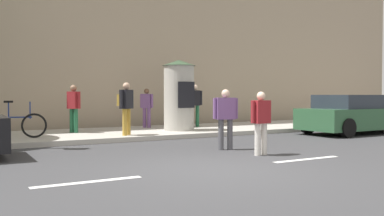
{
  "coord_description": "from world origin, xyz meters",
  "views": [
    {
      "loc": [
        -4.23,
        -6.63,
        1.41
      ],
      "look_at": [
        0.66,
        2.0,
        1.09
      ],
      "focal_mm": 39.0,
      "sensor_mm": 36.0,
      "label": 1
    }
  ],
  "objects_px": {
    "bicycle_leaning": "(15,125)",
    "parked_car_dark": "(356,115)",
    "pedestrian_with_bag": "(195,102)",
    "poster_column": "(179,95)",
    "pedestrian_in_dark_shirt": "(261,119)",
    "pedestrian_with_backpack": "(147,105)",
    "pedestrian_tallest": "(74,105)",
    "pedestrian_in_light_jacket": "(225,114)",
    "pedestrian_near_pole": "(126,104)"
  },
  "relations": [
    {
      "from": "pedestrian_in_dark_shirt",
      "to": "pedestrian_tallest",
      "type": "height_order",
      "value": "pedestrian_tallest"
    },
    {
      "from": "pedestrian_in_light_jacket",
      "to": "pedestrian_with_backpack",
      "type": "xyz_separation_m",
      "value": [
        0.33,
        5.84,
        0.1
      ]
    },
    {
      "from": "pedestrian_with_bag",
      "to": "parked_car_dark",
      "type": "bearing_deg",
      "value": -40.84
    },
    {
      "from": "pedestrian_near_pole",
      "to": "parked_car_dark",
      "type": "xyz_separation_m",
      "value": [
        8.09,
        -2.02,
        -0.45
      ]
    },
    {
      "from": "pedestrian_with_bag",
      "to": "poster_column",
      "type": "bearing_deg",
      "value": -139.29
    },
    {
      "from": "pedestrian_in_dark_shirt",
      "to": "pedestrian_near_pole",
      "type": "xyz_separation_m",
      "value": [
        -1.58,
        4.63,
        0.28
      ]
    },
    {
      "from": "pedestrian_tallest",
      "to": "pedestrian_with_backpack",
      "type": "xyz_separation_m",
      "value": [
        2.95,
        0.77,
        -0.06
      ]
    },
    {
      "from": "pedestrian_with_bag",
      "to": "pedestrian_with_backpack",
      "type": "xyz_separation_m",
      "value": [
        -1.82,
        0.51,
        -0.13
      ]
    },
    {
      "from": "poster_column",
      "to": "pedestrian_in_light_jacket",
      "type": "bearing_deg",
      "value": -101.8
    },
    {
      "from": "poster_column",
      "to": "pedestrian_in_light_jacket",
      "type": "height_order",
      "value": "poster_column"
    },
    {
      "from": "pedestrian_in_light_jacket",
      "to": "pedestrian_with_backpack",
      "type": "height_order",
      "value": "pedestrian_with_backpack"
    },
    {
      "from": "pedestrian_in_dark_shirt",
      "to": "parked_car_dark",
      "type": "bearing_deg",
      "value": 21.88
    },
    {
      "from": "pedestrian_in_light_jacket",
      "to": "pedestrian_near_pole",
      "type": "bearing_deg",
      "value": 112.29
    },
    {
      "from": "pedestrian_in_light_jacket",
      "to": "parked_car_dark",
      "type": "relative_size",
      "value": 0.34
    },
    {
      "from": "pedestrian_with_backpack",
      "to": "bicycle_leaning",
      "type": "distance_m",
      "value": 5.19
    },
    {
      "from": "pedestrian_with_backpack",
      "to": "pedestrian_near_pole",
      "type": "bearing_deg",
      "value": -125.76
    },
    {
      "from": "pedestrian_with_backpack",
      "to": "parked_car_dark",
      "type": "xyz_separation_m",
      "value": [
        6.35,
        -4.43,
        -0.32
      ]
    },
    {
      "from": "pedestrian_with_backpack",
      "to": "poster_column",
      "type": "bearing_deg",
      "value": -71.05
    },
    {
      "from": "pedestrian_with_backpack",
      "to": "parked_car_dark",
      "type": "height_order",
      "value": "pedestrian_with_backpack"
    },
    {
      "from": "pedestrian_tallest",
      "to": "pedestrian_in_light_jacket",
      "type": "bearing_deg",
      "value": -62.75
    },
    {
      "from": "pedestrian_in_light_jacket",
      "to": "pedestrian_tallest",
      "type": "height_order",
      "value": "pedestrian_tallest"
    },
    {
      "from": "pedestrian_tallest",
      "to": "bicycle_leaning",
      "type": "height_order",
      "value": "pedestrian_tallest"
    },
    {
      "from": "poster_column",
      "to": "parked_car_dark",
      "type": "xyz_separation_m",
      "value": [
        5.8,
        -2.83,
        -0.73
      ]
    },
    {
      "from": "poster_column",
      "to": "pedestrian_with_bag",
      "type": "height_order",
      "value": "poster_column"
    },
    {
      "from": "pedestrian_with_backpack",
      "to": "pedestrian_near_pole",
      "type": "relative_size",
      "value": 0.91
    },
    {
      "from": "pedestrian_tallest",
      "to": "pedestrian_with_backpack",
      "type": "height_order",
      "value": "pedestrian_tallest"
    },
    {
      "from": "pedestrian_with_backpack",
      "to": "pedestrian_near_pole",
      "type": "distance_m",
      "value": 2.98
    },
    {
      "from": "pedestrian_in_light_jacket",
      "to": "pedestrian_with_bag",
      "type": "xyz_separation_m",
      "value": [
        2.15,
        5.33,
        0.23
      ]
    },
    {
      "from": "pedestrian_in_light_jacket",
      "to": "parked_car_dark",
      "type": "height_order",
      "value": "pedestrian_in_light_jacket"
    },
    {
      "from": "bicycle_leaning",
      "to": "pedestrian_with_backpack",
      "type": "bearing_deg",
      "value": 19.61
    },
    {
      "from": "poster_column",
      "to": "bicycle_leaning",
      "type": "distance_m",
      "value": 5.49
    },
    {
      "from": "pedestrian_tallest",
      "to": "parked_car_dark",
      "type": "distance_m",
      "value": 10.0
    },
    {
      "from": "pedestrian_in_light_jacket",
      "to": "pedestrian_tallest",
      "type": "distance_m",
      "value": 5.71
    },
    {
      "from": "pedestrian_in_light_jacket",
      "to": "bicycle_leaning",
      "type": "relative_size",
      "value": 0.89
    },
    {
      "from": "pedestrian_with_bag",
      "to": "pedestrian_near_pole",
      "type": "bearing_deg",
      "value": -151.89
    },
    {
      "from": "bicycle_leaning",
      "to": "parked_car_dark",
      "type": "height_order",
      "value": "parked_car_dark"
    },
    {
      "from": "poster_column",
      "to": "bicycle_leaning",
      "type": "height_order",
      "value": "poster_column"
    },
    {
      "from": "pedestrian_in_dark_shirt",
      "to": "pedestrian_near_pole",
      "type": "bearing_deg",
      "value": 108.85
    },
    {
      "from": "pedestrian_in_dark_shirt",
      "to": "pedestrian_with_bag",
      "type": "bearing_deg",
      "value": 73.16
    },
    {
      "from": "pedestrian_in_dark_shirt",
      "to": "pedestrian_near_pole",
      "type": "height_order",
      "value": "pedestrian_near_pole"
    },
    {
      "from": "poster_column",
      "to": "parked_car_dark",
      "type": "distance_m",
      "value": 6.49
    },
    {
      "from": "bicycle_leaning",
      "to": "pedestrian_tallest",
      "type": "bearing_deg",
      "value": 26.6
    },
    {
      "from": "pedestrian_in_dark_shirt",
      "to": "pedestrian_with_backpack",
      "type": "xyz_separation_m",
      "value": [
        0.16,
        7.05,
        0.15
      ]
    },
    {
      "from": "poster_column",
      "to": "pedestrian_in_dark_shirt",
      "type": "distance_m",
      "value": 5.52
    },
    {
      "from": "pedestrian_tallest",
      "to": "poster_column",
      "type": "bearing_deg",
      "value": -13.4
    },
    {
      "from": "bicycle_leaning",
      "to": "parked_car_dark",
      "type": "relative_size",
      "value": 0.38
    },
    {
      "from": "pedestrian_in_light_jacket",
      "to": "pedestrian_near_pole",
      "type": "distance_m",
      "value": 3.71
    },
    {
      "from": "poster_column",
      "to": "pedestrian_with_bag",
      "type": "xyz_separation_m",
      "value": [
        1.27,
        1.09,
        -0.28
      ]
    },
    {
      "from": "poster_column",
      "to": "pedestrian_near_pole",
      "type": "xyz_separation_m",
      "value": [
        -2.29,
        -0.81,
        -0.28
      ]
    },
    {
      "from": "pedestrian_in_light_jacket",
      "to": "pedestrian_with_backpack",
      "type": "bearing_deg",
      "value": 86.73
    }
  ]
}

